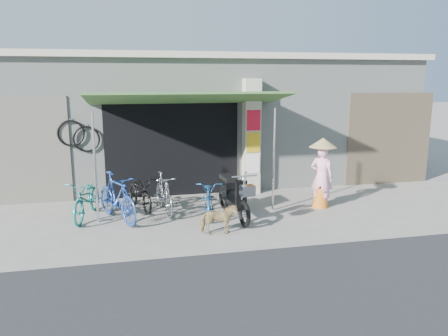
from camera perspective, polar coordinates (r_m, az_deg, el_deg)
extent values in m
plane|color=gray|center=(9.30, 2.56, -7.21)|extent=(80.00, 80.00, 0.00)
cube|color=#A8ADA5|center=(13.85, -2.88, 6.44)|extent=(12.00, 5.00, 3.50)
cube|color=beige|center=(13.80, -2.96, 14.03)|extent=(12.30, 5.30, 0.16)
cube|color=black|center=(11.27, -6.73, 2.61)|extent=(3.40, 0.06, 2.50)
cube|color=black|center=(11.41, -6.65, -0.86)|extent=(3.06, 0.04, 1.10)
torus|color=black|center=(11.17, -17.53, 3.63)|extent=(0.65, 0.05, 0.65)
cylinder|color=silver|center=(11.16, -17.63, 5.27)|extent=(0.02, 0.02, 0.12)
torus|color=black|center=(11.19, -19.37, 4.30)|extent=(0.65, 0.05, 0.65)
cylinder|color=silver|center=(11.18, -19.47, 5.94)|extent=(0.02, 0.02, 0.12)
cube|color=#BDB6A1|center=(11.49, 3.56, 4.10)|extent=(0.42, 0.42, 3.00)
cube|color=red|center=(11.23, 3.90, 6.23)|extent=(0.36, 0.02, 0.52)
cube|color=gold|center=(11.30, 3.86, 3.36)|extent=(0.36, 0.02, 0.52)
cube|color=white|center=(11.39, 3.82, 0.57)|extent=(0.36, 0.02, 0.50)
cube|color=#38622C|center=(10.25, -4.67, 9.07)|extent=(4.60, 1.88, 0.35)
cylinder|color=silver|center=(9.45, -16.47, 0.03)|extent=(0.05, 0.05, 2.36)
cylinder|color=silver|center=(9.95, 6.51, 1.01)|extent=(0.05, 0.05, 2.36)
cube|color=brown|center=(13.38, 20.75, 3.58)|extent=(2.60, 0.06, 2.60)
cube|color=#6B665B|center=(11.53, -25.87, 1.98)|extent=(2.60, 0.06, 2.60)
imported|color=#1B7D70|center=(9.95, -17.44, -3.85)|extent=(0.93, 1.75, 0.88)
imported|color=navy|center=(9.60, -13.81, -3.72)|extent=(1.20, 1.76, 1.03)
imported|color=black|center=(10.35, -10.90, -3.17)|extent=(0.94, 1.60, 0.79)
imported|color=#9B9B9F|center=(9.97, -7.88, -3.27)|extent=(0.64, 1.57, 0.91)
imported|color=navy|center=(9.73, -1.96, -3.79)|extent=(0.82, 1.66, 0.83)
imported|color=tan|center=(8.55, -0.72, -6.76)|extent=(0.74, 0.38, 0.61)
torus|color=black|center=(8.97, 2.69, -6.06)|extent=(0.15, 0.56, 0.56)
torus|color=black|center=(10.21, -0.03, -3.84)|extent=(0.15, 0.56, 0.56)
cube|color=black|center=(9.57, 1.24, -4.43)|extent=(0.33, 1.02, 0.10)
cube|color=black|center=(9.84, 0.54, -2.57)|extent=(0.33, 0.60, 0.36)
cube|color=black|center=(9.79, 0.54, -1.32)|extent=(0.31, 0.60, 0.09)
cube|color=black|center=(9.06, 2.24, -3.43)|extent=(0.24, 0.13, 0.59)
cylinder|color=silver|center=(8.79, 2.66, -1.07)|extent=(0.55, 0.09, 0.03)
cube|color=silver|center=(8.68, 3.09, -2.95)|extent=(0.29, 0.24, 0.21)
imported|color=#FCAAC8|center=(10.50, 12.63, -1.11)|extent=(0.64, 0.62, 1.48)
cone|color=#C7671C|center=(10.62, 12.51, -3.78)|extent=(0.38, 0.38, 0.46)
cone|color=tan|center=(10.35, 12.83, 3.26)|extent=(0.64, 0.64, 0.22)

